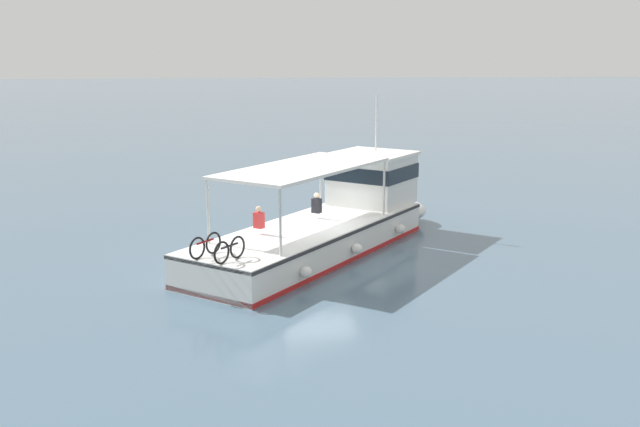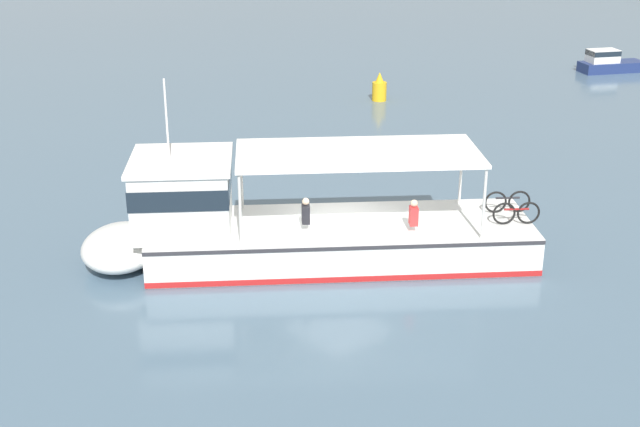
# 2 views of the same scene
# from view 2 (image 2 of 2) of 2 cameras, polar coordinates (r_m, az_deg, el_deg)

# --- Properties ---
(ground_plane) EXTENTS (400.00, 400.00, 0.00)m
(ground_plane) POSITION_cam_2_polar(r_m,az_deg,el_deg) (24.92, 1.34, -2.66)
(ground_plane) COLOR slate
(ferry_main) EXTENTS (10.39, 11.83, 5.32)m
(ferry_main) POSITION_cam_2_polar(r_m,az_deg,el_deg) (24.12, -2.41, -0.91)
(ferry_main) COLOR white
(ferry_main) RESTS_ON ground
(motorboat_off_bow) EXTENTS (2.92, 3.77, 1.26)m
(motorboat_off_bow) POSITION_cam_2_polar(r_m,az_deg,el_deg) (50.86, 18.69, 9.55)
(motorboat_off_bow) COLOR navy
(motorboat_off_bow) RESTS_ON ground
(channel_buoy) EXTENTS (0.70, 0.70, 1.40)m
(channel_buoy) POSITION_cam_2_polar(r_m,az_deg,el_deg) (42.01, 3.99, 8.29)
(channel_buoy) COLOR gold
(channel_buoy) RESTS_ON ground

